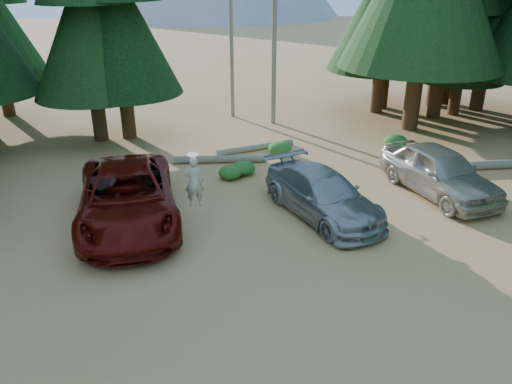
% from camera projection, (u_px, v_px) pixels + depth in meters
% --- Properties ---
extents(ground, '(160.00, 160.00, 0.00)m').
position_uv_depth(ground, '(320.00, 281.00, 12.72)').
color(ground, '#B08F4A').
rests_on(ground, ground).
extents(forest_belt_north, '(36.00, 7.00, 22.00)m').
position_uv_depth(forest_belt_north, '(257.00, 121.00, 26.36)').
color(forest_belt_north, black).
rests_on(forest_belt_north, ground).
extents(snag_front, '(0.24, 0.24, 12.00)m').
position_uv_depth(snag_front, '(275.00, 0.00, 23.55)').
color(snag_front, gray).
rests_on(snag_front, ground).
extents(snag_back, '(0.20, 0.20, 10.00)m').
position_uv_depth(snag_back, '(231.00, 20.00, 25.12)').
color(snag_back, gray).
rests_on(snag_back, ground).
extents(red_pickup, '(3.70, 6.61, 1.75)m').
position_uv_depth(red_pickup, '(127.00, 197.00, 15.36)').
color(red_pickup, '#610D08').
rests_on(red_pickup, ground).
extents(silver_minivan_center, '(3.71, 5.33, 1.43)m').
position_uv_depth(silver_minivan_center, '(323.00, 194.00, 15.90)').
color(silver_minivan_center, '#A0A3A8').
rests_on(silver_minivan_center, ground).
extents(silver_minivan_right, '(3.19, 5.29, 1.68)m').
position_uv_depth(silver_minivan_right, '(439.00, 171.00, 17.39)').
color(silver_minivan_right, '#AEA89A').
rests_on(silver_minivan_right, ground).
extents(frisbee_player, '(0.60, 0.43, 1.68)m').
position_uv_depth(frisbee_player, '(194.00, 181.00, 15.14)').
color(frisbee_player, beige).
rests_on(frisbee_player, ground).
extents(log_left, '(3.59, 1.46, 0.26)m').
position_uv_depth(log_left, '(255.00, 147.00, 21.93)').
color(log_left, gray).
rests_on(log_left, ground).
extents(log_mid, '(3.74, 0.52, 0.31)m').
position_uv_depth(log_mid, '(220.00, 159.00, 20.51)').
color(log_mid, gray).
rests_on(log_mid, ground).
extents(log_right, '(5.40, 0.37, 0.35)m').
position_uv_depth(log_right, '(468.00, 166.00, 19.76)').
color(log_right, gray).
rests_on(log_right, ground).
extents(shrub_far_left, '(0.92, 0.92, 0.51)m').
position_uv_depth(shrub_far_left, '(106.00, 167.00, 19.46)').
color(shrub_far_left, '#2F691F').
rests_on(shrub_far_left, ground).
extents(shrub_left, '(0.90, 0.90, 0.50)m').
position_uv_depth(shrub_left, '(230.00, 172.00, 18.91)').
color(shrub_left, '#2F691F').
rests_on(shrub_left, ground).
extents(shrub_center_left, '(0.92, 0.92, 0.51)m').
position_uv_depth(shrub_center_left, '(243.00, 168.00, 19.30)').
color(shrub_center_left, '#2F691F').
rests_on(shrub_center_left, ground).
extents(shrub_center_right, '(1.01, 1.01, 0.56)m').
position_uv_depth(shrub_center_right, '(280.00, 148.00, 21.41)').
color(shrub_center_right, '#2F691F').
rests_on(shrub_center_right, ground).
extents(shrub_right, '(0.78, 0.78, 0.43)m').
position_uv_depth(shrub_right, '(413.00, 173.00, 18.98)').
color(shrub_right, '#2F691F').
rests_on(shrub_right, ground).
extents(shrub_far_right, '(1.05, 1.05, 0.58)m').
position_uv_depth(shrub_far_right, '(395.00, 141.00, 22.25)').
color(shrub_far_right, '#2F691F').
rests_on(shrub_far_right, ground).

